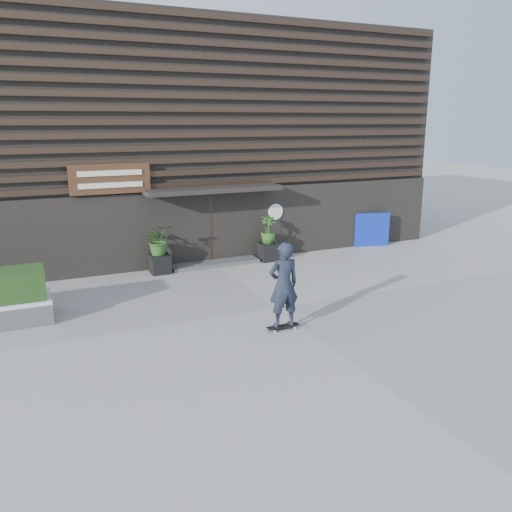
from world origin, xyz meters
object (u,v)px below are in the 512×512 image
planter_pot_left (160,264)px  skateboarder (284,285)px  planter_pot_right (268,252)px  blue_tarp (372,230)px

planter_pot_left → skateboarder: size_ratio=0.29×
planter_pot_left → skateboarder: skateboarder is taller
planter_pot_right → skateboarder: skateboarder is taller
blue_tarp → skateboarder: bearing=-126.1°
planter_pot_right → blue_tarp: 4.59m
planter_pot_right → skateboarder: (-2.37, -5.76, 0.79)m
planter_pot_right → skateboarder: 6.28m
planter_pot_left → planter_pot_right: size_ratio=1.00×
planter_pot_left → blue_tarp: bearing=2.1°
blue_tarp → skateboarder: 9.22m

